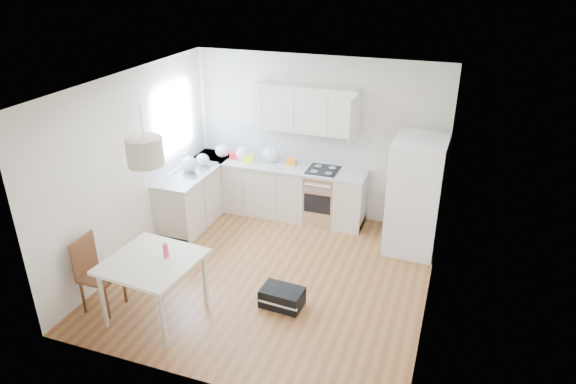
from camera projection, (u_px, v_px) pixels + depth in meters
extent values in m
plane|color=brown|center=(272.00, 275.00, 7.22)|extent=(4.20, 4.20, 0.00)
plane|color=white|center=(270.00, 84.00, 6.08)|extent=(4.20, 4.20, 0.00)
plane|color=white|center=(317.00, 138.00, 8.45)|extent=(4.20, 0.00, 4.20)
plane|color=white|center=(133.00, 167.00, 7.29)|extent=(0.00, 4.20, 4.20)
plane|color=white|center=(438.00, 212.00, 6.02)|extent=(0.00, 4.20, 4.20)
cube|color=#BFE0F9|center=(174.00, 118.00, 8.10)|extent=(0.02, 1.00, 1.00)
cube|color=silver|center=(277.00, 190.00, 8.75)|extent=(3.00, 0.60, 0.88)
cube|color=silver|center=(198.00, 194.00, 8.60)|extent=(0.60, 1.80, 0.88)
cube|color=#B2B5B7|center=(277.00, 165.00, 8.56)|extent=(3.02, 0.64, 0.04)
cube|color=#B2B5B7|center=(196.00, 169.00, 8.41)|extent=(0.64, 1.82, 0.04)
cube|color=white|center=(283.00, 142.00, 8.68)|extent=(3.00, 0.01, 0.58)
cube|color=white|center=(178.00, 149.00, 8.37)|extent=(0.01, 1.80, 0.58)
cube|color=silver|center=(306.00, 109.00, 8.14)|extent=(1.70, 0.32, 0.75)
cube|color=beige|center=(152.00, 261.00, 6.08)|extent=(1.11, 1.11, 0.04)
cylinder|color=silver|center=(103.00, 300.00, 6.06)|extent=(0.05, 0.05, 0.77)
cylinder|color=silver|center=(163.00, 320.00, 5.73)|extent=(0.05, 0.05, 0.77)
cylinder|color=silver|center=(149.00, 264.00, 6.77)|extent=(0.05, 0.05, 0.77)
cylinder|color=silver|center=(205.00, 279.00, 6.45)|extent=(0.05, 0.05, 0.77)
cylinder|color=#E23F60|center=(166.00, 249.00, 6.09)|extent=(0.08, 0.08, 0.22)
cube|color=black|center=(282.00, 297.00, 6.55)|extent=(0.55, 0.38, 0.24)
cylinder|color=beige|center=(145.00, 152.00, 5.49)|extent=(0.46, 0.46, 0.31)
ellipsoid|color=white|center=(222.00, 151.00, 8.81)|extent=(0.25, 0.21, 0.22)
ellipsoid|color=white|center=(243.00, 154.00, 8.67)|extent=(0.26, 0.22, 0.23)
ellipsoid|color=white|center=(271.00, 154.00, 8.61)|extent=(0.29, 0.25, 0.26)
ellipsoid|color=white|center=(203.00, 160.00, 8.47)|extent=(0.22, 0.19, 0.20)
ellipsoid|color=white|center=(189.00, 164.00, 8.23)|extent=(0.27, 0.23, 0.25)
cube|color=orange|center=(291.00, 162.00, 8.51)|extent=(0.16, 0.10, 0.11)
cube|color=#FFF528|center=(248.00, 159.00, 8.62)|extent=(0.19, 0.13, 0.12)
cube|color=red|center=(235.00, 155.00, 8.76)|extent=(0.21, 0.18, 0.12)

